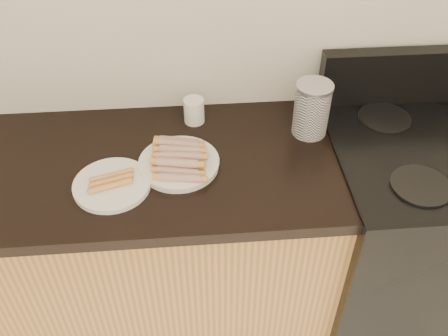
{
  "coord_description": "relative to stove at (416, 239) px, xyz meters",
  "views": [
    {
      "loc": [
        -0.06,
        0.49,
        1.94
      ],
      "look_at": [
        0.03,
        1.62,
        0.93
      ],
      "focal_mm": 40.0,
      "sensor_mm": 36.0,
      "label": 1
    }
  ],
  "objects": [
    {
      "name": "canister",
      "position": [
        -0.44,
        0.14,
        0.54
      ],
      "size": [
        0.12,
        0.12,
        0.19
      ],
      "rotation": [
        0.0,
        0.0,
        -0.35
      ],
      "color": "silver",
      "rests_on": "counter_slab"
    },
    {
      "name": "cabinet_base",
      "position": [
        -1.48,
        0.01,
        -0.03
      ],
      "size": [
        2.2,
        0.59,
        0.86
      ],
      "primitive_type": "cube",
      "color": "#B3733B",
      "rests_on": "floor"
    },
    {
      "name": "main_plate",
      "position": [
        -0.88,
        -0.01,
        0.45
      ],
      "size": [
        0.33,
        0.33,
        0.02
      ],
      "primitive_type": "cylinder",
      "rotation": [
        0.0,
        0.0,
        0.42
      ],
      "color": "white",
      "rests_on": "counter_slab"
    },
    {
      "name": "hotdog_pile",
      "position": [
        -0.88,
        -0.01,
        0.48
      ],
      "size": [
        0.13,
        0.23,
        0.05
      ],
      "rotation": [
        0.0,
        0.0,
        -0.21
      ],
      "color": "#9D3036",
      "rests_on": "main_plate"
    },
    {
      "name": "plain_sausages",
      "position": [
        -1.08,
        -0.08,
        0.47
      ],
      "size": [
        0.12,
        0.1,
        0.02
      ],
      "rotation": [
        0.0,
        0.0,
        0.3
      ],
      "color": "#BC5930",
      "rests_on": "side_plate"
    },
    {
      "name": "stove_panel",
      "position": [
        0.0,
        0.28,
        0.55
      ],
      "size": [
        0.76,
        0.06,
        0.2
      ],
      "primitive_type": "cube",
      "color": "black",
      "rests_on": "stove"
    },
    {
      "name": "stove",
      "position": [
        0.0,
        0.0,
        0.0
      ],
      "size": [
        0.76,
        0.65,
        0.91
      ],
      "color": "black",
      "rests_on": "floor"
    },
    {
      "name": "side_plate",
      "position": [
        -1.08,
        -0.08,
        0.45
      ],
      "size": [
        0.27,
        0.27,
        0.02
      ],
      "primitive_type": "cylinder",
      "rotation": [
        0.0,
        0.0,
        0.16
      ],
      "color": "silver",
      "rests_on": "counter_slab"
    },
    {
      "name": "burner_far_left",
      "position": [
        -0.17,
        0.17,
        0.46
      ],
      "size": [
        0.18,
        0.18,
        0.01
      ],
      "primitive_type": "cylinder",
      "color": "black",
      "rests_on": "stove"
    },
    {
      "name": "burner_near_left",
      "position": [
        -0.17,
        -0.17,
        0.46
      ],
      "size": [
        0.18,
        0.18,
        0.01
      ],
      "primitive_type": "cylinder",
      "color": "black",
      "rests_on": "stove"
    },
    {
      "name": "mug",
      "position": [
        -0.83,
        0.23,
        0.49
      ],
      "size": [
        0.09,
        0.09,
        0.09
      ],
      "primitive_type": "cylinder",
      "rotation": [
        0.0,
        0.0,
        -0.36
      ],
      "color": "white",
      "rests_on": "counter_slab"
    }
  ]
}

